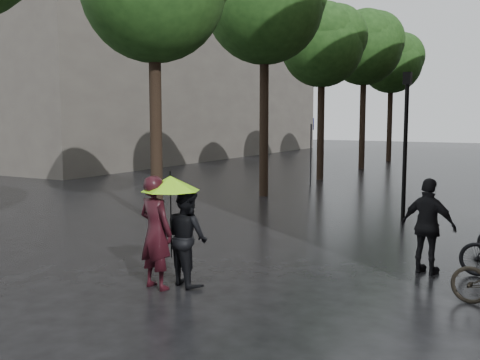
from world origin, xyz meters
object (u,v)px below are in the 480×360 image
Objects in this scene: person_black at (187,237)px; lamp_post at (406,132)px; person_burgundy at (156,232)px; pedestrian_walking at (428,226)px.

person_black is 0.41× the size of lamp_post.
lamp_post is (2.20, 8.17, 1.51)m from person_burgundy.
person_burgundy is at bearing -105.08° from lamp_post.
person_black is 0.94× the size of pedestrian_walking.
pedestrian_walking is at bearing -72.35° from lamp_post.
person_black is (0.35, 0.41, -0.12)m from person_burgundy.
lamp_post reaches higher than pedestrian_walking.
person_black is at bearing 52.70° from pedestrian_walking.
lamp_post is (1.85, 7.77, 1.63)m from person_black.
person_black is 8.15m from lamp_post.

